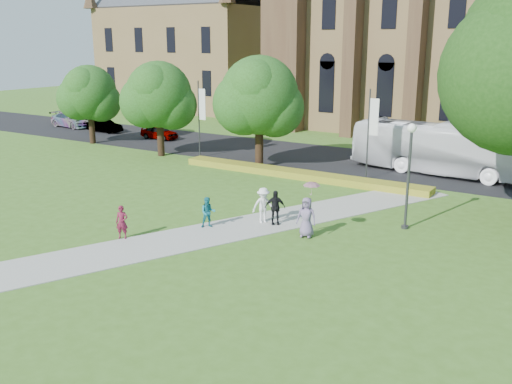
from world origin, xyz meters
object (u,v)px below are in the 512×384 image
Objects in this scene: streetlamp at (409,163)px; pedestrian_0 at (122,222)px; car_1 at (105,126)px; car_2 at (71,120)px; car_0 at (159,132)px; tour_coach at (445,149)px.

streetlamp reaches higher than pedestrian_0.
streetlamp is 37.81m from car_1.
car_0 is at bearing -87.50° from car_2.
tour_coach reaches higher than car_0.
tour_coach is 33.78m from car_1.
car_1 is at bearing 110.43° from pedestrian_0.
car_1 is 32.97m from pedestrian_0.
car_0 is 7.38m from car_1.
car_0 is 13.03m from car_2.
car_0 is at bearing -93.27° from car_1.
car_0 is (-27.85, 13.34, -2.62)m from streetlamp.
car_1 is at bearing 159.04° from streetlamp.
pedestrian_0 is at bearing -134.14° from car_1.
pedestrian_0 is at bearing -121.19° from car_2.
pedestrian_0 reaches higher than car_1.
streetlamp reaches higher than car_2.
car_2 is 37.70m from pedestrian_0.
streetlamp is 0.99× the size of car_2.
tour_coach is at bearing 96.50° from streetlamp.
car_1 is 2.42× the size of pedestrian_0.
car_2 is 3.35× the size of pedestrian_0.
tour_coach is 39.42m from car_2.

